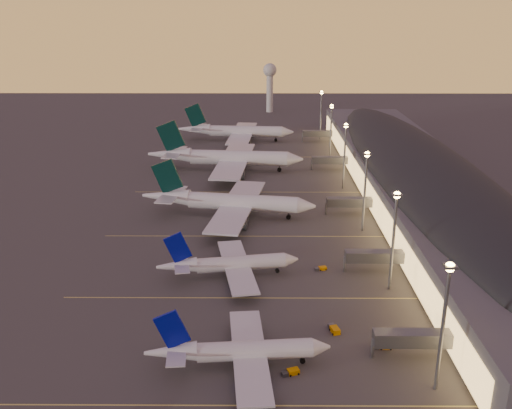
% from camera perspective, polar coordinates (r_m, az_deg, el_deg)
% --- Properties ---
extents(ground, '(700.00, 700.00, 0.00)m').
position_cam_1_polar(ground, '(145.95, -0.90, -8.39)').
color(ground, '#3E3B39').
extents(airliner_narrow_south, '(36.83, 33.01, 13.15)m').
position_cam_1_polar(airliner_narrow_south, '(115.71, -1.73, -14.46)').
color(airliner_narrow_south, silver).
rests_on(airliner_narrow_south, ground).
extents(airliner_narrow_north, '(37.68, 34.05, 13.48)m').
position_cam_1_polar(airliner_narrow_north, '(150.89, -2.73, -5.97)').
color(airliner_narrow_north, silver).
rests_on(airliner_narrow_north, ground).
extents(airliner_wide_near, '(60.10, 55.37, 19.26)m').
position_cam_1_polar(airliner_wide_near, '(193.59, -2.84, 0.25)').
color(airliner_wide_near, silver).
rests_on(airliner_wide_near, ground).
extents(airliner_wide_mid, '(68.25, 62.41, 21.83)m').
position_cam_1_polar(airliner_wide_mid, '(248.93, -3.09, 4.69)').
color(airliner_wide_mid, silver).
rests_on(airliner_wide_mid, ground).
extents(airliner_wide_far, '(61.97, 56.61, 19.82)m').
position_cam_1_polar(airliner_wide_far, '(306.11, -2.03, 7.32)').
color(airliner_wide_far, silver).
rests_on(airliner_wide_far, ground).
extents(terminal_building, '(56.35, 255.00, 17.46)m').
position_cam_1_polar(terminal_building, '(218.32, 15.97, 2.77)').
color(terminal_building, '#515156').
rests_on(terminal_building, ground).
extents(light_masts, '(2.20, 217.20, 25.90)m').
position_cam_1_polar(light_masts, '(203.43, 9.69, 4.63)').
color(light_masts, slate).
rests_on(light_masts, ground).
extents(radar_tower, '(9.00, 9.00, 32.50)m').
position_cam_1_polar(radar_tower, '(392.19, 1.39, 12.40)').
color(radar_tower, silver).
rests_on(radar_tower, ground).
extents(lane_markings, '(90.00, 180.36, 0.00)m').
position_cam_1_polar(lane_markings, '(182.37, -0.64, -2.59)').
color(lane_markings, '#D8C659').
rests_on(lane_markings, ground).
extents(baggage_tug_a, '(3.72, 2.45, 1.03)m').
position_cam_1_polar(baggage_tug_a, '(115.31, 3.53, -16.38)').
color(baggage_tug_a, orange).
rests_on(baggage_tug_a, ground).
extents(baggage_tug_b, '(4.06, 1.84, 1.21)m').
position_cam_1_polar(baggage_tug_b, '(125.45, 12.57, -13.59)').
color(baggage_tug_b, orange).
rests_on(baggage_tug_b, ground).
extents(baggage_tug_c, '(3.37, 2.03, 0.94)m').
position_cam_1_polar(baggage_tug_c, '(156.43, 6.53, -6.37)').
color(baggage_tug_c, orange).
rests_on(baggage_tug_c, ground).
extents(baggage_tug_d, '(2.54, 4.23, 1.18)m').
position_cam_1_polar(baggage_tug_d, '(129.19, 7.82, -12.24)').
color(baggage_tug_d, orange).
rests_on(baggage_tug_d, ground).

